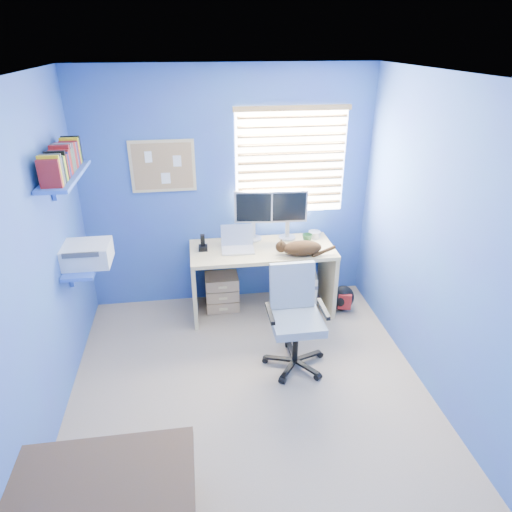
{
  "coord_description": "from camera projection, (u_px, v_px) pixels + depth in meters",
  "views": [
    {
      "loc": [
        -0.38,
        -2.96,
        2.73
      ],
      "look_at": [
        0.15,
        0.65,
        0.95
      ],
      "focal_mm": 32.0,
      "sensor_mm": 36.0,
      "label": 1
    }
  ],
  "objects": [
    {
      "name": "floor",
      "position": [
        250.0,
        390.0,
        3.88
      ],
      "size": [
        3.0,
        3.2,
        0.0
      ],
      "primitive_type": "cube",
      "color": "tan",
      "rests_on": "ground"
    },
    {
      "name": "ceiling",
      "position": [
        247.0,
        76.0,
        2.78
      ],
      "size": [
        3.0,
        3.2,
        0.0
      ],
      "primitive_type": "cube",
      "color": "white",
      "rests_on": "wall_back"
    },
    {
      "name": "wall_back",
      "position": [
        229.0,
        192.0,
        4.75
      ],
      "size": [
        3.0,
        0.01,
        2.5
      ],
      "primitive_type": "cube",
      "color": "#3A4AB4",
      "rests_on": "ground"
    },
    {
      "name": "wall_front",
      "position": [
        298.0,
        426.0,
        1.91
      ],
      "size": [
        3.0,
        0.01,
        2.5
      ],
      "primitive_type": "cube",
      "color": "#3A4AB4",
      "rests_on": "ground"
    },
    {
      "name": "wall_left",
      "position": [
        33.0,
        273.0,
        3.14
      ],
      "size": [
        0.01,
        3.2,
        2.5
      ],
      "primitive_type": "cube",
      "color": "#3A4AB4",
      "rests_on": "ground"
    },
    {
      "name": "wall_right",
      "position": [
        441.0,
        246.0,
        3.53
      ],
      "size": [
        0.01,
        3.2,
        2.5
      ],
      "primitive_type": "cube",
      "color": "#3A4AB4",
      "rests_on": "ground"
    },
    {
      "name": "desk",
      "position": [
        262.0,
        279.0,
        4.87
      ],
      "size": [
        1.48,
        0.65,
        0.74
      ],
      "primitive_type": "cube",
      "color": "tan",
      "rests_on": "floor"
    },
    {
      "name": "laptop",
      "position": [
        238.0,
        241.0,
        4.61
      ],
      "size": [
        0.34,
        0.28,
        0.22
      ],
      "primitive_type": "cube",
      "rotation": [
        0.0,
        0.0,
        -0.05
      ],
      "color": "silver",
      "rests_on": "desk"
    },
    {
      "name": "monitor_left",
      "position": [
        253.0,
        216.0,
        4.8
      ],
      "size": [
        0.41,
        0.18,
        0.54
      ],
      "primitive_type": "cube",
      "rotation": [
        0.0,
        0.0,
        -0.15
      ],
      "color": "silver",
      "rests_on": "desk"
    },
    {
      "name": "monitor_right",
      "position": [
        288.0,
        215.0,
        4.82
      ],
      "size": [
        0.41,
        0.14,
        0.54
      ],
      "primitive_type": "cube",
      "rotation": [
        0.0,
        0.0,
        -0.05
      ],
      "color": "silver",
      "rests_on": "desk"
    },
    {
      "name": "phone",
      "position": [
        203.0,
        242.0,
        4.64
      ],
      "size": [
        0.09,
        0.11,
        0.17
      ],
      "primitive_type": "cube",
      "rotation": [
        0.0,
        0.0,
        -0.04
      ],
      "color": "black",
      "rests_on": "desk"
    },
    {
      "name": "mug",
      "position": [
        307.0,
        239.0,
        4.8
      ],
      "size": [
        0.1,
        0.09,
        0.1
      ],
      "primitive_type": "imported",
      "color": "#275B2D",
      "rests_on": "desk"
    },
    {
      "name": "cd_spindle",
      "position": [
        314.0,
        234.0,
        4.94
      ],
      "size": [
        0.13,
        0.13,
        0.07
      ],
      "primitive_type": "cylinder",
      "color": "silver",
      "rests_on": "desk"
    },
    {
      "name": "cat",
      "position": [
        302.0,
        248.0,
        4.54
      ],
      "size": [
        0.43,
        0.27,
        0.14
      ],
      "primitive_type": "ellipsoid",
      "rotation": [
        0.0,
        0.0,
        -0.17
      ],
      "color": "black",
      "rests_on": "desk"
    },
    {
      "name": "tower_pc",
      "position": [
        306.0,
        288.0,
        4.99
      ],
      "size": [
        0.25,
        0.46,
        0.45
      ],
      "primitive_type": "cube",
      "rotation": [
        0.0,
        0.0,
        -0.14
      ],
      "color": "beige",
      "rests_on": "floor"
    },
    {
      "name": "drawer_boxes",
      "position": [
        222.0,
        292.0,
        4.97
      ],
      "size": [
        0.35,
        0.28,
        0.41
      ],
      "primitive_type": "cube",
      "color": "tan",
      "rests_on": "floor"
    },
    {
      "name": "yellow_book",
      "position": [
        297.0,
        307.0,
        4.84
      ],
      "size": [
        0.03,
        0.17,
        0.24
      ],
      "primitive_type": "cube",
      "color": "yellow",
      "rests_on": "floor"
    },
    {
      "name": "backpack",
      "position": [
        343.0,
        298.0,
        4.95
      ],
      "size": [
        0.3,
        0.27,
        0.3
      ],
      "primitive_type": "ellipsoid",
      "rotation": [
        0.0,
        0.0,
        -0.35
      ],
      "color": "black",
      "rests_on": "floor"
    },
    {
      "name": "office_chair",
      "position": [
        295.0,
        330.0,
        4.07
      ],
      "size": [
        0.54,
        0.54,
        0.93
      ],
      "color": "black",
      "rests_on": "floor"
    },
    {
      "name": "window_blinds",
      "position": [
        291.0,
        162.0,
        4.68
      ],
      "size": [
        1.15,
        0.05,
        1.1
      ],
      "color": "white",
      "rests_on": "ground"
    },
    {
      "name": "corkboard",
      "position": [
        163.0,
        166.0,
        4.52
      ],
      "size": [
        0.64,
        0.02,
        0.52
      ],
      "color": "tan",
      "rests_on": "ground"
    },
    {
      "name": "wall_shelves",
      "position": [
        73.0,
        209.0,
        3.74
      ],
      "size": [
        0.42,
        0.9,
        1.05
      ],
      "color": "blue",
      "rests_on": "ground"
    }
  ]
}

